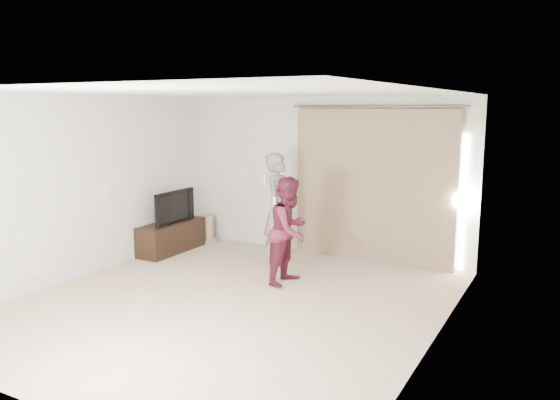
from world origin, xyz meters
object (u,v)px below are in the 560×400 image
(tv_console, at_px, (172,237))
(person_man, at_px, (279,209))
(person_woman, at_px, (290,230))
(tv, at_px, (170,206))

(tv_console, height_order, person_man, person_man)
(tv_console, relative_size, person_woman, 0.88)
(tv, relative_size, person_man, 0.55)
(tv_console, xyz_separation_m, person_man, (1.93, 0.27, 0.62))
(tv, height_order, person_man, person_man)
(tv, xyz_separation_m, person_man, (1.93, 0.27, 0.09))
(person_man, relative_size, person_woman, 1.16)
(tv_console, relative_size, tv, 1.37)
(tv_console, height_order, person_woman, person_woman)
(person_woman, bearing_deg, person_man, 128.02)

